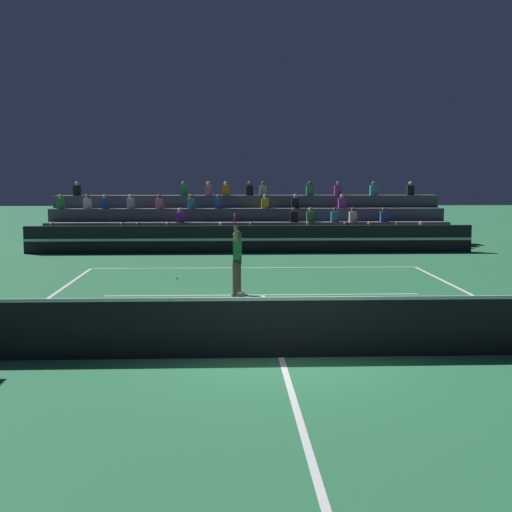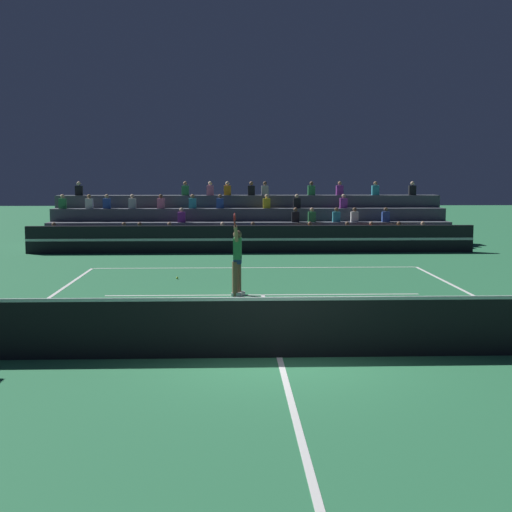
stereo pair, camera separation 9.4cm
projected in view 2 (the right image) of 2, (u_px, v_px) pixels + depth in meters
ground_plane at (279, 357)px, 12.32m from camera, size 120.00×120.00×0.00m
court_lines at (279, 357)px, 12.32m from camera, size 11.10×23.90×0.01m
tennis_net at (279, 327)px, 12.25m from camera, size 12.00×0.10×1.10m
sponsor_banner_wall at (252, 239)px, 28.67m from camera, size 18.00×0.26×1.10m
bleacher_stand at (249, 226)px, 31.78m from camera, size 17.42×3.80×2.83m
tennis_player at (237, 258)px, 18.48m from camera, size 0.37×1.37×2.27m
tennis_ball at (177, 278)px, 21.54m from camera, size 0.07×0.07×0.07m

